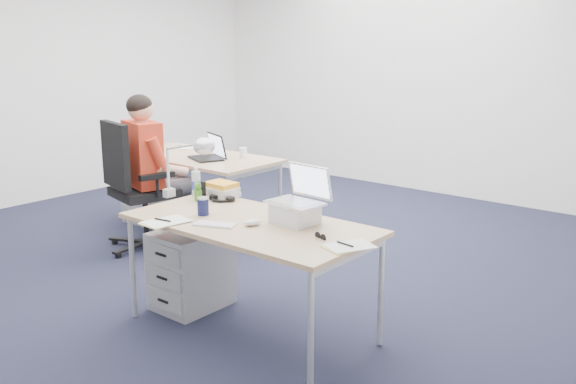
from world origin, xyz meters
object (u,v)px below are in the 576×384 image
(desk_lamp, at_px, (182,166))
(office_chair, at_px, (142,213))
(bear_figurine, at_px, (198,191))
(cordless_phone, at_px, (203,190))
(wireless_keyboard, at_px, (215,224))
(silver_laptop, at_px, (295,196))
(book_stack, at_px, (221,189))
(drawer_pedestal_near, at_px, (191,269))
(can_koozie, at_px, (203,206))
(dark_laptop, at_px, (205,146))
(computer_mouse, at_px, (252,222))
(sunglasses, at_px, (320,237))
(desk_far, at_px, (198,160))
(drawer_pedestal_far, at_px, (152,194))
(headphones, at_px, (222,198))
(desk_near, at_px, (250,229))
(seated_person, at_px, (159,171))
(water_bottle, at_px, (196,182))
(far_cup, at_px, (243,153))

(desk_lamp, bearing_deg, office_chair, 155.72)
(office_chair, height_order, bear_figurine, office_chair)
(cordless_phone, bearing_deg, wireless_keyboard, -24.85)
(silver_laptop, distance_m, book_stack, 0.87)
(drawer_pedestal_near, bearing_deg, wireless_keyboard, -24.50)
(office_chair, relative_size, can_koozie, 9.66)
(office_chair, distance_m, dark_laptop, 0.86)
(office_chair, relative_size, computer_mouse, 10.51)
(silver_laptop, bearing_deg, sunglasses, -21.27)
(drawer_pedestal_near, height_order, dark_laptop, dark_laptop)
(desk_far, relative_size, drawer_pedestal_near, 2.91)
(drawer_pedestal_far, relative_size, headphones, 2.75)
(sunglasses, relative_size, desk_lamp, 0.20)
(cordless_phone, bearing_deg, dark_laptop, 148.53)
(can_koozie, relative_size, bear_figurine, 0.87)
(office_chair, bearing_deg, sunglasses, -0.33)
(wireless_keyboard, height_order, book_stack, book_stack)
(drawer_pedestal_near, relative_size, desk_lamp, 1.12)
(office_chair, bearing_deg, dark_laptop, 92.72)
(headphones, distance_m, dark_laptop, 1.58)
(desk_near, bearing_deg, silver_laptop, 33.61)
(desk_near, height_order, dark_laptop, dark_laptop)
(drawer_pedestal_near, height_order, wireless_keyboard, wireless_keyboard)
(bear_figurine, bearing_deg, office_chair, 153.05)
(can_koozie, bearing_deg, headphones, 116.93)
(seated_person, bearing_deg, cordless_phone, -9.12)
(desk_far, xyz_separation_m, seated_person, (0.11, -0.57, 0.00))
(bear_figurine, bearing_deg, silver_laptop, -6.81)
(cordless_phone, height_order, sunglasses, cordless_phone)
(drawer_pedestal_near, relative_size, headphones, 2.75)
(water_bottle, bearing_deg, bear_figurine, -38.52)
(drawer_pedestal_near, relative_size, cordless_phone, 4.24)
(desk_lamp, distance_m, dark_laptop, 1.54)
(silver_laptop, xyz_separation_m, computer_mouse, (-0.17, -0.21, -0.16))
(silver_laptop, xyz_separation_m, desk_lamp, (-0.97, -0.05, 0.07))
(seated_person, bearing_deg, silver_laptop, -0.16)
(desk_near, relative_size, far_cup, 15.68)
(office_chair, xyz_separation_m, silver_laptop, (2.10, -0.44, 0.58))
(dark_laptop, bearing_deg, far_cup, 69.98)
(desk_far, height_order, silver_laptop, silver_laptop)
(desk_far, height_order, desk_lamp, desk_lamp)
(drawer_pedestal_far, bearing_deg, headphones, -26.02)
(can_koozie, bearing_deg, drawer_pedestal_near, 158.13)
(drawer_pedestal_far, height_order, headphones, headphones)
(water_bottle, bearing_deg, desk_near, -18.08)
(can_koozie, xyz_separation_m, bear_figurine, (-0.30, 0.23, 0.01))
(computer_mouse, bearing_deg, seated_person, 179.24)
(drawer_pedestal_near, relative_size, computer_mouse, 5.02)
(water_bottle, distance_m, book_stack, 0.19)
(drawer_pedestal_near, xyz_separation_m, desk_lamp, (-0.15, 0.08, 0.70))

